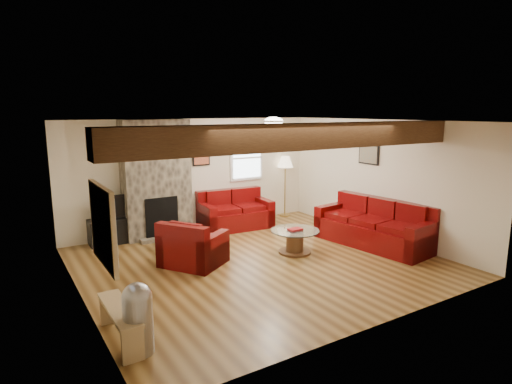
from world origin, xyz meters
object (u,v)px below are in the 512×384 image
at_px(sofa_three, 374,223).
at_px(coffee_table, 295,241).
at_px(tv_cabinet, 115,230).
at_px(loveseat, 235,210).
at_px(television, 114,206).
at_px(floor_lamp, 285,165).
at_px(armchair_red, 193,242).

height_order(sofa_three, coffee_table, sofa_three).
height_order(coffee_table, tv_cabinet, tv_cabinet).
bearing_deg(tv_cabinet, sofa_three, -33.61).
bearing_deg(sofa_three, loveseat, -154.08).
bearing_deg(tv_cabinet, loveseat, -6.45).
xyz_separation_m(sofa_three, coffee_table, (-1.64, 0.44, -0.23)).
bearing_deg(sofa_three, television, -131.14).
distance_m(sofa_three, floor_lamp, 3.06).
height_order(tv_cabinet, television, television).
distance_m(loveseat, television, 2.69).
height_order(loveseat, coffee_table, loveseat).
height_order(sofa_three, floor_lamp, floor_lamp).
relative_size(television, floor_lamp, 0.56).
bearing_deg(coffee_table, floor_lamp, 58.00).
relative_size(loveseat, tv_cabinet, 1.56).
xyz_separation_m(armchair_red, coffee_table, (1.89, -0.46, -0.17)).
xyz_separation_m(television, floor_lamp, (4.29, 0.02, 0.55)).
xyz_separation_m(coffee_table, television, (-2.74, 2.47, 0.54)).
bearing_deg(television, floor_lamp, 0.27).
bearing_deg(armchair_red, loveseat, -80.02).
height_order(armchair_red, television, television).
distance_m(coffee_table, floor_lamp, 3.14).
relative_size(sofa_three, television, 2.73).
xyz_separation_m(sofa_three, floor_lamp, (-0.09, 2.93, 0.87)).
height_order(coffee_table, floor_lamp, floor_lamp).
xyz_separation_m(loveseat, coffee_table, (0.08, -2.17, -0.20)).
relative_size(loveseat, television, 1.87).
relative_size(coffee_table, television, 1.08).
xyz_separation_m(loveseat, tv_cabinet, (-2.66, 0.30, -0.17)).
bearing_deg(sofa_three, coffee_table, -112.45).
distance_m(sofa_three, armchair_red, 3.64).
xyz_separation_m(armchair_red, tv_cabinet, (-0.85, 2.01, -0.14)).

